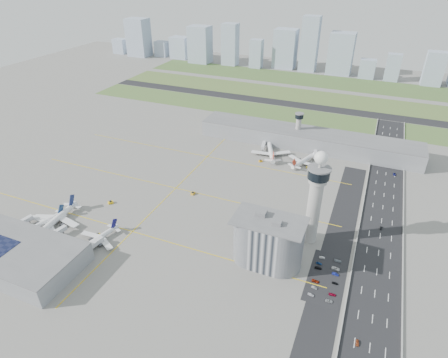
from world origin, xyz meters
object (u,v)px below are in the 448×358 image
at_px(control_tower, 316,195).
at_px(car_lot_10, 336,268).
at_px(jet_bridge_near_0, 14,229).
at_px(jet_bridge_near_2, 85,252).
at_px(tug_5, 308,167).
at_px(secondary_tower, 298,126).
at_px(airplane_near_a, 42,221).
at_px(airplane_far_a, 271,149).
at_px(car_lot_1, 314,288).
at_px(tug_3, 193,193).
at_px(tug_2, 111,202).
at_px(jet_bridge_far_0, 264,143).
at_px(admin_building, 268,241).
at_px(car_lot_8, 335,283).
at_px(car_lot_9, 335,274).
at_px(tug_0, 62,212).
at_px(airplane_near_c, 96,237).
at_px(jet_bridge_far_1, 315,152).
at_px(tug_4, 261,161).
at_px(car_hw_2, 394,174).
at_px(tug_1, 98,235).
at_px(car_lot_11, 338,261).
at_px(car_lot_0, 311,295).
at_px(jet_bridge_near_1, 48,240).
at_px(car_lot_6, 329,301).
at_px(car_lot_4, 319,263).
at_px(car_hw_1, 381,228).
at_px(car_lot_3, 318,268).
at_px(airplane_near_b, 55,217).
at_px(airplane_far_b, 304,158).
at_px(car_hw_0, 357,343).

relative_size(control_tower, car_lot_10, 13.64).
height_order(jet_bridge_near_0, jet_bridge_near_2, same).
xyz_separation_m(jet_bridge_near_0, tug_5, (164.41, 165.86, -1.85)).
xyz_separation_m(secondary_tower, airplane_near_a, (-130.01, -199.06, -14.03)).
distance_m(airplane_far_a, car_lot_1, 165.33).
bearing_deg(tug_3, tug_2, -136.80).
relative_size(jet_bridge_far_0, tug_3, 3.96).
height_order(airplane_far_a, car_lot_10, airplane_far_a).
bearing_deg(admin_building, car_lot_8, -4.19).
bearing_deg(car_lot_9, admin_building, 100.65).
xyz_separation_m(tug_0, car_lot_9, (192.45, 13.71, -0.35)).
height_order(airplane_near_c, jet_bridge_near_0, airplane_near_c).
bearing_deg(airplane_near_c, tug_0, -97.44).
height_order(admin_building, jet_bridge_far_1, admin_building).
relative_size(tug_4, car_hw_2, 0.72).
height_order(airplane_near_a, car_lot_8, airplane_near_a).
xyz_separation_m(tug_1, tug_5, (110.04, 147.52, 0.07)).
xyz_separation_m(airplane_far_a, jet_bridge_far_1, (38.74, 15.25, -3.28)).
relative_size(admin_building, car_lot_11, 9.73).
relative_size(tug_4, car_lot_0, 0.87).
bearing_deg(jet_bridge_far_0, control_tower, 19.45).
relative_size(jet_bridge_near_1, car_lot_6, 3.58).
height_order(jet_bridge_near_0, jet_bridge_near_1, same).
distance_m(tug_3, car_lot_4, 112.62).
relative_size(tug_0, car_lot_6, 0.87).
bearing_deg(airplane_far_a, jet_bridge_near_2, 137.67).
bearing_deg(tug_5, control_tower, -48.79).
bearing_deg(car_lot_4, airplane_near_c, 111.65).
distance_m(airplane_far_a, car_hw_1, 128.58).
height_order(car_lot_4, car_lot_10, car_lot_10).
height_order(jet_bridge_far_0, jet_bridge_far_1, same).
height_order(car_lot_11, car_hw_1, car_lot_11).
relative_size(airplane_far_a, tug_5, 12.76).
bearing_deg(airplane_near_c, car_lot_10, 116.62).
height_order(tug_2, tug_5, tug_2).
bearing_deg(control_tower, car_lot_8, -56.90).
bearing_deg(tug_5, car_lot_0, -48.53).
bearing_deg(car_lot_3, tug_1, 92.15).
relative_size(admin_building, car_lot_8, 12.73).
height_order(secondary_tower, airplane_near_c, secondary_tower).
xyz_separation_m(airplane_near_b, tug_4, (102.53, 142.84, -5.08)).
xyz_separation_m(jet_bridge_far_1, car_lot_11, (40.56, -137.95, -2.22)).
bearing_deg(jet_bridge_far_1, tug_3, -45.64).
distance_m(airplane_far_b, jet_bridge_far_1, 21.19).
height_order(car_lot_11, car_hw_2, car_lot_11).
height_order(control_tower, car_lot_0, control_tower).
bearing_deg(car_lot_8, car_hw_2, -5.97).
bearing_deg(car_hw_0, car_lot_3, 113.70).
relative_size(admin_building, airplane_far_b, 1.13).
bearing_deg(tug_0, car_hw_1, -155.69).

